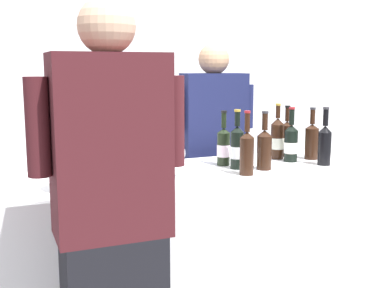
{
  "coord_description": "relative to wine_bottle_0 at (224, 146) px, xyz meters",
  "views": [
    {
      "loc": [
        -1.02,
        -2.4,
        1.53
      ],
      "look_at": [
        0.01,
        0.0,
        1.11
      ],
      "focal_mm": 45.58,
      "sensor_mm": 36.0,
      "label": 1
    }
  ],
  "objects": [
    {
      "name": "wine_bottle_9",
      "position": [
        -0.0,
        -0.27,
        0.01
      ],
      "size": [
        0.07,
        0.07,
        0.34
      ],
      "color": "black",
      "rests_on": "counter"
    },
    {
      "name": "wine_bottle_2",
      "position": [
        0.54,
        -0.23,
        0.02
      ],
      "size": [
        0.07,
        0.07,
        0.34
      ],
      "color": "black",
      "rests_on": "counter"
    },
    {
      "name": "counter",
      "position": [
        -0.24,
        -0.08,
        -0.59
      ],
      "size": [
        2.13,
        0.69,
        0.96
      ],
      "primitive_type": "cube",
      "color": "white",
      "rests_on": "ground_plane"
    },
    {
      "name": "person_guest",
      "position": [
        -0.86,
        -0.81,
        -0.21
      ],
      "size": [
        0.56,
        0.25,
        1.77
      ],
      "color": "black",
      "rests_on": "ground_plane"
    },
    {
      "name": "potted_shrub",
      "position": [
        0.45,
        1.01,
        -0.31
      ],
      "size": [
        0.6,
        0.52,
        1.19
      ],
      "color": "brown",
      "rests_on": "ground_plane"
    },
    {
      "name": "wine_bottle_4",
      "position": [
        0.15,
        -0.19,
        0.01
      ],
      "size": [
        0.08,
        0.08,
        0.33
      ],
      "color": "black",
      "rests_on": "counter"
    },
    {
      "name": "wine_bottle_1",
      "position": [
        -0.46,
        0.06,
        0.01
      ],
      "size": [
        0.07,
        0.07,
        0.32
      ],
      "color": "black",
      "rests_on": "counter"
    },
    {
      "name": "wine_bottle_7",
      "position": [
        0.5,
        0.1,
        0.01
      ],
      "size": [
        0.07,
        0.07,
        0.32
      ],
      "color": "black",
      "rests_on": "counter"
    },
    {
      "name": "wine_bottle_10",
      "position": [
        0.42,
        -0.06,
        0.0
      ],
      "size": [
        0.08,
        0.08,
        0.33
      ],
      "color": "black",
      "rests_on": "counter"
    },
    {
      "name": "ice_bucket",
      "position": [
        -0.88,
        -0.27,
        -0.01
      ],
      "size": [
        0.23,
        0.23,
        0.2
      ],
      "color": "silver",
      "rests_on": "counter"
    },
    {
      "name": "wall_back",
      "position": [
        -0.24,
        2.52,
        0.33
      ],
      "size": [
        8.0,
        0.1,
        2.8
      ],
      "primitive_type": "cube",
      "color": "white",
      "rests_on": "ground_plane"
    },
    {
      "name": "wine_bottle_0",
      "position": [
        0.0,
        0.0,
        0.0
      ],
      "size": [
        0.08,
        0.08,
        0.32
      ],
      "color": "black",
      "rests_on": "counter"
    },
    {
      "name": "wine_bottle_5",
      "position": [
        0.58,
        -0.05,
        0.01
      ],
      "size": [
        0.08,
        0.08,
        0.32
      ],
      "color": "black",
      "rests_on": "counter"
    },
    {
      "name": "wine_bottle_6",
      "position": [
        -0.56,
        -0.14,
        -0.0
      ],
      "size": [
        0.08,
        0.08,
        0.3
      ],
      "color": "black",
      "rests_on": "counter"
    },
    {
      "name": "wine_bottle_3",
      "position": [
        0.4,
        0.05,
        0.01
      ],
      "size": [
        0.08,
        0.08,
        0.34
      ],
      "color": "black",
      "rests_on": "counter"
    },
    {
      "name": "wine_bottle_8",
      "position": [
        0.02,
        -0.12,
        0.01
      ],
      "size": [
        0.07,
        0.07,
        0.33
      ],
      "color": "black",
      "rests_on": "counter"
    },
    {
      "name": "wine_glass",
      "position": [
        -0.35,
        -0.19,
        0.01
      ],
      "size": [
        0.07,
        0.07,
        0.17
      ],
      "color": "silver",
      "rests_on": "counter"
    },
    {
      "name": "person_server",
      "position": [
        0.2,
        0.55,
        -0.25
      ],
      "size": [
        0.59,
        0.29,
        1.68
      ],
      "color": "black",
      "rests_on": "ground_plane"
    }
  ]
}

